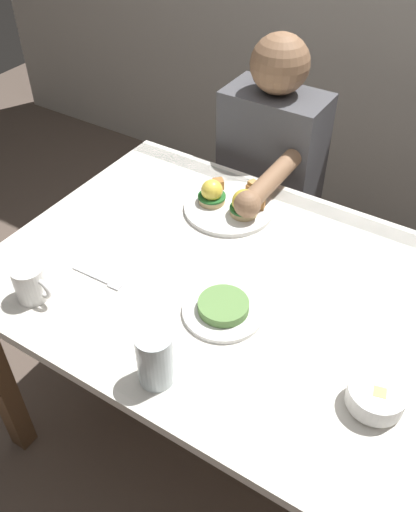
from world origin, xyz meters
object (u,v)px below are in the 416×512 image
Objects in this scene: dining_table at (225,303)px; coffee_mug at (31,282)px; eggs_benedict_plate at (230,203)px; water_glass_near at (155,360)px; side_plate at (223,309)px; diner_person at (267,176)px; fork at (100,279)px; fruit_bowl at (376,397)px.

coffee_mug reaches higher than dining_table.
coffee_mug is (-0.23, -0.57, 0.02)m from eggs_benedict_plate.
water_glass_near is (0.04, -0.36, 0.17)m from dining_table.
diner_person is (-0.25, 0.72, -0.10)m from side_plate.
coffee_mug is 0.82× the size of water_glass_near.
side_plate is (0.33, 0.07, 0.01)m from fork.
eggs_benedict_plate is at bearing 144.49° from fruit_bowl.
fruit_bowl is 0.60× the size of side_plate.
side_plate is at bearing -61.86° from eggs_benedict_plate.
fruit_bowl is at bearing 10.33° from coffee_mug.
fork is at bearing -167.92° from side_plate.
fruit_bowl is (0.46, -0.17, 0.14)m from dining_table.
water_glass_near is at bearing -156.33° from fruit_bowl.
water_glass_near is at bearing -4.78° from coffee_mug.
dining_table is at bearing 118.12° from side_plate.
diner_person is at bearing 103.14° from water_glass_near.
side_plate is 0.18× the size of diner_person.
dining_table is at bearing 35.17° from fork.
eggs_benedict_plate is 0.37m from diner_person.
side_plate is (0.02, 0.24, -0.05)m from water_glass_near.
water_glass_near is 0.24m from side_plate.
dining_table is at bearing -61.85° from eggs_benedict_plate.
water_glass_near is (0.31, -0.17, 0.06)m from fork.
coffee_mug is 0.10× the size of diner_person.
coffee_mug is 0.72× the size of fork.
side_plate is at bearing 84.53° from water_glass_near.
dining_table is 4.44× the size of eggs_benedict_plate.
dining_table is 0.40m from water_glass_near.
dining_table is at bearing 159.33° from fruit_bowl.
water_glass_near is 0.68× the size of side_plate.
dining_table is 0.51m from coffee_mug.
diner_person reaches higher than fork.
fruit_bowl is at bearing 1.17° from fork.
diner_person reaches higher than eggs_benedict_plate.
dining_table is 6.00× the size of side_plate.
fruit_bowl is 0.77× the size of fork.
fruit_bowl reaches higher than dining_table.
eggs_benedict_plate is at bearing 105.95° from water_glass_near.
fork is 0.35m from water_glass_near.
diner_person is at bearing 129.70° from fruit_bowl.
water_glass_near reaches higher than dining_table.
fork is (-0.73, -0.01, -0.03)m from fruit_bowl.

